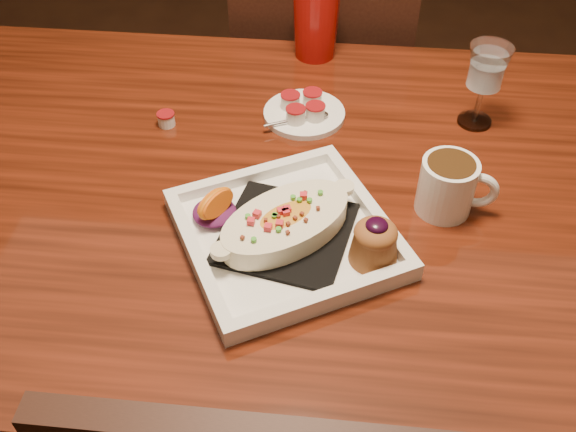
# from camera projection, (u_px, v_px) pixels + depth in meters

# --- Properties ---
(floor) EXTENTS (7.00, 7.00, 0.00)m
(floor) POSITION_uv_depth(u_px,v_px,m) (297.00, 418.00, 1.54)
(floor) COLOR black
(floor) RESTS_ON ground
(table) EXTENTS (1.50, 0.90, 0.75)m
(table) POSITION_uv_depth(u_px,v_px,m) (301.00, 227.00, 1.09)
(table) COLOR maroon
(table) RESTS_ON floor
(chair_far) EXTENTS (0.42, 0.42, 0.93)m
(chair_far) POSITION_uv_depth(u_px,v_px,m) (321.00, 93.00, 1.64)
(chair_far) COLOR black
(chair_far) RESTS_ON floor
(plate) EXTENTS (0.38, 0.38, 0.08)m
(plate) POSITION_uv_depth(u_px,v_px,m) (294.00, 230.00, 0.91)
(plate) COLOR white
(plate) RESTS_ON table
(coffee_mug) EXTENTS (0.12, 0.08, 0.09)m
(coffee_mug) POSITION_uv_depth(u_px,v_px,m) (449.00, 185.00, 0.94)
(coffee_mug) COLOR white
(coffee_mug) RESTS_ON table
(goblet) EXTENTS (0.07, 0.07, 0.15)m
(goblet) POSITION_uv_depth(u_px,v_px,m) (486.00, 72.00, 1.06)
(goblet) COLOR silver
(goblet) RESTS_ON table
(saucer) EXTENTS (0.15, 0.15, 0.10)m
(saucer) POSITION_uv_depth(u_px,v_px,m) (303.00, 112.00, 1.14)
(saucer) COLOR white
(saucer) RESTS_ON table
(creamer_loose) EXTENTS (0.03, 0.03, 0.02)m
(creamer_loose) POSITION_uv_depth(u_px,v_px,m) (166.00, 119.00, 1.12)
(creamer_loose) COLOR silver
(creamer_loose) RESTS_ON table
(red_tumbler) EXTENTS (0.09, 0.09, 0.16)m
(red_tumbler) POSITION_uv_depth(u_px,v_px,m) (316.00, 19.00, 1.25)
(red_tumbler) COLOR #A5100B
(red_tumbler) RESTS_ON table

